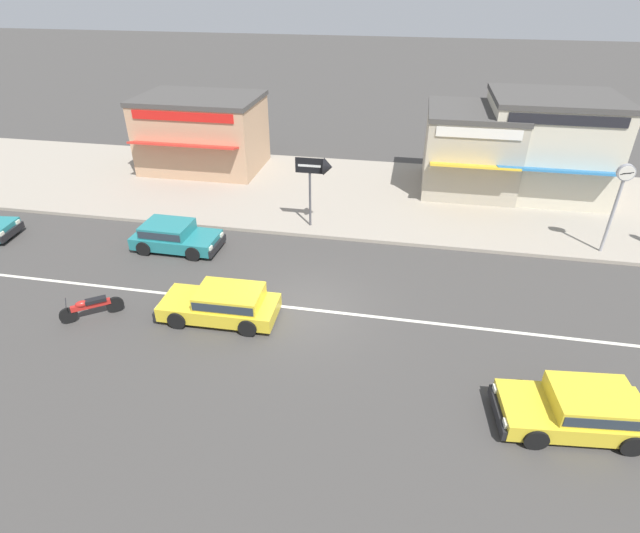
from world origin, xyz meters
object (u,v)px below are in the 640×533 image
Objects in this scene: arrow_signboard at (323,170)px; shopfront_far_kios at (202,133)px; hatchback_teal_1 at (174,235)px; street_clock at (621,188)px; hatchback_yellow_2 at (580,408)px; shopfront_mid_block at (470,149)px; hatchback_yellow_0 at (223,303)px; motorcycle_0 at (91,306)px; shopfront_corner_warung at (547,145)px.

arrow_signboard is 0.48× the size of shopfront_far_kios.
street_clock is at bearing 9.01° from hatchback_teal_1.
hatchback_yellow_2 is 15.85m from shopfront_mid_block.
motorcycle_0 is at bearing -169.72° from hatchback_yellow_0.
shopfront_corner_warung is at bearing -0.54° from shopfront_far_kios.
shopfront_far_kios reaches higher than hatchback_teal_1.
arrow_signboard is (-11.44, 0.10, -0.08)m from street_clock.
motorcycle_0 is (-14.60, 1.87, -0.16)m from hatchback_yellow_2.
shopfront_mid_block reaches higher than arrow_signboard.
street_clock is 0.65× the size of shopfront_mid_block.
street_clock is at bearing 27.20° from hatchback_yellow_0.
shopfront_corner_warung reaches higher than street_clock.
street_clock is (17.12, 2.71, 2.25)m from hatchback_teal_1.
hatchback_yellow_2 is 14.72m from motorcycle_0.
shopfront_mid_block is at bearing -177.73° from shopfront_corner_warung.
street_clock is at bearing -18.29° from shopfront_far_kios.
hatchback_yellow_0 is 1.08× the size of street_clock.
hatchback_yellow_2 is 10.32m from street_clock.
shopfront_corner_warung is (16.35, 13.94, 2.10)m from motorcycle_0.
hatchback_yellow_0 is 1.02× the size of hatchback_yellow_2.
shopfront_corner_warung is 18.01m from shopfront_far_kios.
hatchback_yellow_0 is 14.67m from shopfront_far_kios.
hatchback_teal_1 is 9.53m from shopfront_far_kios.
shopfront_corner_warung reaches higher than hatchback_teal_1.
arrow_signboard is (-8.29, 9.66, 2.18)m from hatchback_yellow_2.
shopfront_mid_block is 14.40m from shopfront_far_kios.
arrow_signboard is at bearing 50.97° from motorcycle_0.
shopfront_far_kios is (-16.25, 15.97, 1.54)m from hatchback_yellow_2.
hatchback_yellow_0 is 7.61m from arrow_signboard.
arrow_signboard is (5.69, 2.81, 2.18)m from hatchback_teal_1.
street_clock reaches higher than hatchback_yellow_0.
shopfront_far_kios is (-18.00, 0.17, -0.39)m from shopfront_corner_warung.
street_clock reaches higher than hatchback_teal_1.
hatchback_teal_1 is 5.02m from motorcycle_0.
hatchback_teal_1 is at bearing -153.69° from arrow_signboard.
hatchback_yellow_0 and hatchback_yellow_2 have the same top height.
shopfront_mid_block is (-3.60, -0.14, -0.36)m from shopfront_corner_warung.
arrow_signboard is (6.31, 7.79, 2.34)m from motorcycle_0.
motorcycle_0 is 0.30× the size of shopfront_mid_block.
shopfront_mid_block is (8.44, 13.01, 1.57)m from hatchback_yellow_0.
street_clock is at bearing 23.43° from motorcycle_0.
shopfront_far_kios is (-7.96, 6.31, -0.63)m from arrow_signboard.
shopfront_mid_block is (12.12, 8.82, 1.57)m from hatchback_teal_1.
shopfront_mid_block reaches higher than street_clock.
hatchback_teal_1 is 0.55× the size of shopfront_far_kios.
arrow_signboard is 11.77m from shopfront_corner_warung.
hatchback_yellow_0 is at bearing -132.48° from shopfront_corner_warung.
motorcycle_0 is 14.30m from shopfront_far_kios.
arrow_signboard reaches higher than hatchback_teal_1.
hatchback_yellow_0 is at bearing -152.80° from street_clock.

